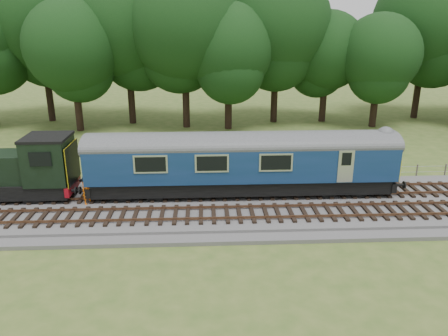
{
  "coord_description": "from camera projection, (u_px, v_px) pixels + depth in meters",
  "views": [
    {
      "loc": [
        -2.57,
        -23.12,
        10.3
      ],
      "look_at": [
        -1.41,
        1.4,
        2.0
      ],
      "focal_mm": 35.0,
      "sensor_mm": 36.0,
      "label": 1
    }
  ],
  "objects": [
    {
      "name": "dmu_railcar",
      "position": [
        242.0,
        158.0,
        25.77
      ],
      "size": [
        18.05,
        2.86,
        3.88
      ],
      "color": "black",
      "rests_on": "ground"
    },
    {
      "name": "tree_line",
      "position": [
        228.0,
        123.0,
        46.11
      ],
      "size": [
        70.0,
        8.0,
        18.0
      ],
      "primitive_type": null,
      "color": "black",
      "rests_on": "ground"
    },
    {
      "name": "shunter_loco",
      "position": [
        3.0,
        172.0,
        25.34
      ],
      "size": [
        8.92,
        2.6,
        3.38
      ],
      "color": "black",
      "rests_on": "ground"
    },
    {
      "name": "fence",
      "position": [
        243.0,
        181.0,
        29.55
      ],
      "size": [
        64.0,
        0.12,
        1.0
      ],
      "primitive_type": null,
      "color": "#6B6054",
      "rests_on": "ground"
    },
    {
      "name": "track_south",
      "position": [
        253.0,
        213.0,
        23.64
      ],
      "size": [
        67.2,
        2.4,
        0.21
      ],
      "color": "black",
      "rests_on": "ballast"
    },
    {
      "name": "ground",
      "position": [
        249.0,
        208.0,
        25.29
      ],
      "size": [
        120.0,
        120.0,
        0.0
      ],
      "primitive_type": "plane",
      "color": "#426023",
      "rests_on": "ground"
    },
    {
      "name": "worker",
      "position": [
        87.0,
        190.0,
        24.74
      ],
      "size": [
        0.74,
        0.73,
        1.71
      ],
      "primitive_type": "imported",
      "rotation": [
        0.0,
        0.0,
        0.75
      ],
      "color": "orange",
      "rests_on": "ballast"
    },
    {
      "name": "ballast",
      "position": [
        249.0,
        205.0,
        25.24
      ],
      "size": [
        70.0,
        7.0,
        0.35
      ],
      "primitive_type": "cube",
      "color": "#4C4C4F",
      "rests_on": "ground"
    },
    {
      "name": "track_north",
      "position": [
        247.0,
        192.0,
        26.48
      ],
      "size": [
        67.2,
        2.4,
        0.21
      ],
      "color": "black",
      "rests_on": "ballast"
    }
  ]
}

